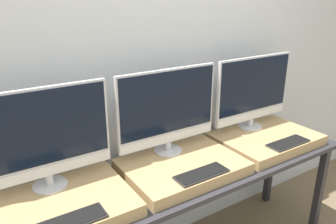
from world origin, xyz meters
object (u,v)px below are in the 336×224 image
keyboard_left (70,221)px  keyboard_center (202,174)px  keyboard_right (288,143)px  monitor_center (168,109)px  monitor_right (254,91)px  monitor_left (43,136)px

keyboard_left → keyboard_center: bearing=0.0°
keyboard_center → keyboard_right: (0.73, 0.00, 0.00)m
monitor_center → keyboard_center: size_ratio=2.15×
monitor_right → keyboard_left: bearing=-166.9°
monitor_center → monitor_right: 0.73m
monitor_left → monitor_center: bearing=0.0°
keyboard_left → monitor_center: (0.73, 0.34, 0.28)m
monitor_left → keyboard_center: bearing=-25.0°
monitor_center → keyboard_right: (0.73, -0.34, -0.28)m
monitor_center → monitor_right: size_ratio=1.00×
keyboard_right → monitor_center: bearing=155.0°
keyboard_left → keyboard_right: bearing=0.0°
monitor_center → keyboard_center: 0.44m
keyboard_right → monitor_right: bearing=90.0°
monitor_left → monitor_center: 0.73m
monitor_center → keyboard_right: bearing=-25.0°
keyboard_right → keyboard_left: bearing=180.0°
monitor_left → monitor_center: (0.73, 0.00, 0.00)m
keyboard_center → monitor_right: bearing=25.0°
monitor_left → keyboard_center: size_ratio=2.15×
monitor_right → monitor_left: bearing=180.0°
keyboard_left → monitor_right: bearing=13.1°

